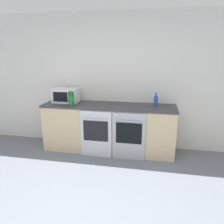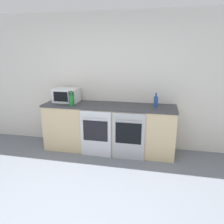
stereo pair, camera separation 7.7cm
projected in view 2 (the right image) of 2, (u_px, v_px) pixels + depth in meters
name	position (u px, v px, depth m)	size (l,w,h in m)	color
wall_back	(112.00, 82.00, 4.30)	(10.00, 0.06, 2.60)	silver
counter_back	(109.00, 128.00, 4.20)	(2.49, 0.63, 0.91)	#D1B789
oven_left	(96.00, 134.00, 3.94)	(0.57, 0.06, 0.86)	silver
oven_right	(128.00, 136.00, 3.82)	(0.57, 0.06, 0.86)	#A8AAAF
microwave	(66.00, 95.00, 4.29)	(0.48, 0.34, 0.27)	silver
bottle_green	(72.00, 100.00, 4.00)	(0.09, 0.09, 0.27)	#19722D
bottle_blue	(156.00, 101.00, 3.91)	(0.07, 0.07, 0.26)	#234793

